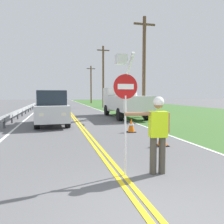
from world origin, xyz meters
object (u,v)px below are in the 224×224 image
at_px(flagger_worker, 158,130).
at_px(utility_pole_mid, 103,76).
at_px(oncoming_suv_nearest, 52,108).
at_px(traffic_cone_lead, 162,137).
at_px(utility_bucket_truck, 123,100).
at_px(stop_sign_paddle, 125,102).
at_px(utility_pole_far, 91,84).
at_px(traffic_cone_mid, 131,125).
at_px(utility_pole_near, 144,65).

distance_m(flagger_worker, utility_pole_mid, 27.28).
distance_m(oncoming_suv_nearest, traffic_cone_lead, 7.85).
distance_m(oncoming_suv_nearest, utility_pole_mid, 19.08).
distance_m(utility_bucket_truck, traffic_cone_lead, 10.47).
height_order(stop_sign_paddle, utility_pole_far, utility_pole_far).
height_order(oncoming_suv_nearest, traffic_cone_mid, oncoming_suv_nearest).
bearing_deg(utility_pole_near, traffic_cone_mid, -117.05).
height_order(stop_sign_paddle, utility_pole_near, utility_pole_near).
relative_size(utility_pole_mid, traffic_cone_mid, 12.50).
distance_m(utility_bucket_truck, utility_pole_far, 29.36).
relative_size(traffic_cone_lead, traffic_cone_mid, 1.00).
bearing_deg(traffic_cone_lead, traffic_cone_mid, 92.31).
distance_m(utility_pole_mid, traffic_cone_lead, 24.70).
distance_m(utility_bucket_truck, traffic_cone_mid, 7.53).
xyz_separation_m(oncoming_suv_nearest, utility_pole_mid, (6.96, 17.42, 3.50)).
bearing_deg(utility_pole_far, flagger_worker, -96.87).
height_order(flagger_worker, utility_bucket_truck, utility_bucket_truck).
bearing_deg(stop_sign_paddle, utility_bucket_truck, 72.92).
distance_m(stop_sign_paddle, traffic_cone_lead, 3.57).
xyz_separation_m(utility_pole_near, utility_pole_far, (0.34, 29.74, -0.10)).
bearing_deg(flagger_worker, utility_pole_far, 83.13).
distance_m(stop_sign_paddle, utility_bucket_truck, 13.32).
bearing_deg(oncoming_suv_nearest, traffic_cone_mid, -43.74).
bearing_deg(utility_pole_mid, utility_bucket_truck, -95.28).
relative_size(oncoming_suv_nearest, utility_pole_near, 0.58).
bearing_deg(flagger_worker, utility_pole_near, 68.95).
xyz_separation_m(stop_sign_paddle, traffic_cone_mid, (2.08, 5.50, -1.37)).
distance_m(utility_pole_mid, traffic_cone_mid, 21.74).
relative_size(oncoming_suv_nearest, utility_pole_mid, 0.53).
height_order(utility_pole_mid, traffic_cone_mid, utility_pole_mid).
bearing_deg(traffic_cone_mid, stop_sign_paddle, -110.70).
bearing_deg(stop_sign_paddle, oncoming_suv_nearest, 100.90).
relative_size(stop_sign_paddle, oncoming_suv_nearest, 0.50).
distance_m(oncoming_suv_nearest, utility_pole_near, 8.45).
xyz_separation_m(utility_bucket_truck, traffic_cone_mid, (-1.83, -7.23, -1.07)).
bearing_deg(utility_pole_far, utility_bucket_truck, -93.75).
relative_size(stop_sign_paddle, traffic_cone_mid, 3.33).
bearing_deg(utility_pole_far, stop_sign_paddle, -97.91).
xyz_separation_m(flagger_worker, oncoming_suv_nearest, (-2.53, 9.27, 0.01)).
xyz_separation_m(flagger_worker, utility_bucket_truck, (3.15, 12.82, 0.36)).
bearing_deg(utility_bucket_truck, traffic_cone_lead, -99.45).
height_order(flagger_worker, traffic_cone_mid, flagger_worker).
distance_m(utility_pole_mid, utility_pole_far, 15.32).
relative_size(utility_pole_far, traffic_cone_mid, 11.24).
xyz_separation_m(stop_sign_paddle, utility_pole_near, (5.48, 12.16, 2.51)).
distance_m(flagger_worker, utility_pole_near, 13.51).
bearing_deg(utility_pole_mid, traffic_cone_mid, -98.40).
distance_m(flagger_worker, stop_sign_paddle, 1.02).
relative_size(stop_sign_paddle, traffic_cone_lead, 3.33).
relative_size(flagger_worker, stop_sign_paddle, 0.78).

